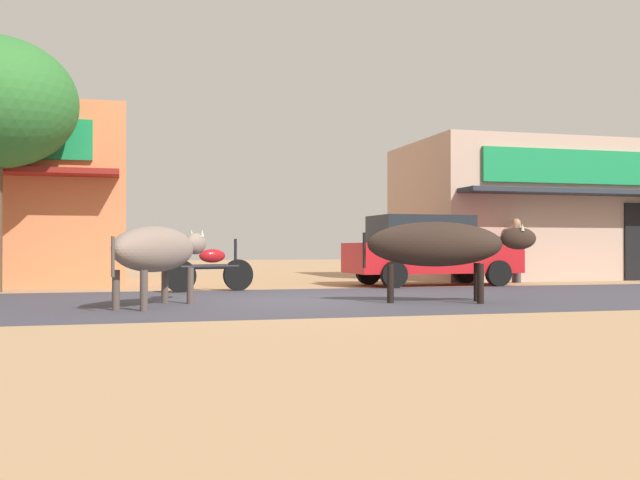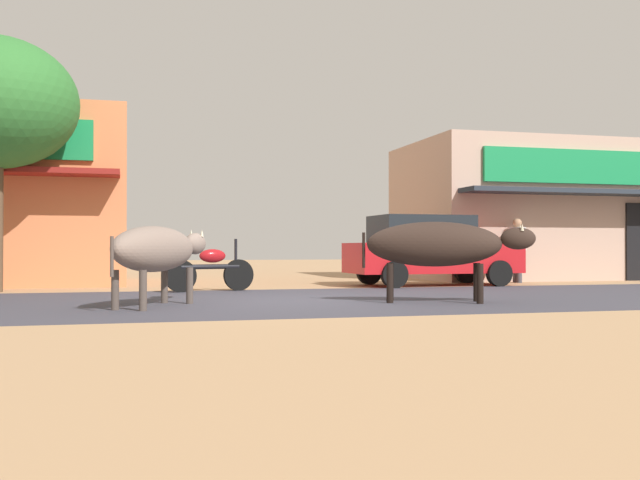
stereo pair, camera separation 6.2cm
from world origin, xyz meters
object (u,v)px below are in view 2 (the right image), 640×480
at_px(pedestrian_by_shop, 517,245).
at_px(cow_near_brown, 157,250).
at_px(parked_motorcycle, 211,268).
at_px(parked_hatchback_car, 429,250).
at_px(cow_far_dark, 438,245).

bearing_deg(pedestrian_by_shop, cow_near_brown, -149.65).
bearing_deg(parked_motorcycle, pedestrian_by_shop, 12.40).
height_order(parked_hatchback_car, parked_motorcycle, parked_hatchback_car).
relative_size(cow_near_brown, cow_far_dark, 0.93).
distance_m(cow_near_brown, cow_far_dark, 4.49).
relative_size(parked_hatchback_car, cow_near_brown, 1.59).
bearing_deg(parked_motorcycle, cow_far_dark, -50.39).
xyz_separation_m(parked_hatchback_car, cow_far_dark, (-1.97, -4.95, 0.10)).
bearing_deg(pedestrian_by_shop, parked_motorcycle, -167.60).
height_order(cow_far_dark, pedestrian_by_shop, pedestrian_by_shop).
relative_size(parked_hatchback_car, pedestrian_by_shop, 2.47).
distance_m(parked_hatchback_car, pedestrian_by_shop, 2.82).
relative_size(cow_near_brown, pedestrian_by_shop, 1.55).
distance_m(parked_hatchback_car, cow_far_dark, 5.33).
bearing_deg(cow_far_dark, cow_near_brown, 176.23).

